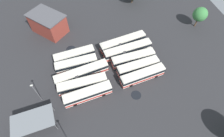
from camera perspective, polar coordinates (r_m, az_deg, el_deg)
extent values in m
plane|color=#28282B|center=(51.10, -1.50, -0.16)|extent=(96.62, 96.62, 0.00)
cube|color=silver|center=(45.18, -7.94, -8.28)|extent=(12.65, 4.41, 2.96)
cube|color=beige|center=(43.83, -8.17, -7.34)|extent=(12.13, 4.14, 0.14)
cube|color=black|center=(44.77, -8.01, -8.00)|extent=(12.72, 4.45, 0.95)
cube|color=red|center=(45.91, -7.83, -8.76)|extent=(12.72, 4.45, 0.59)
cube|color=black|center=(45.34, -0.48, -5.51)|extent=(0.38, 1.97, 1.09)
cylinder|color=black|center=(47.13, -3.66, -6.44)|extent=(1.04, 0.46, 1.00)
cylinder|color=black|center=(46.11, -2.75, -8.70)|extent=(1.04, 0.46, 1.00)
cylinder|color=black|center=(46.86, -12.71, -9.27)|extent=(1.04, 0.46, 1.00)
cylinder|color=black|center=(45.82, -12.05, -11.62)|extent=(1.04, 0.46, 1.00)
cube|color=silver|center=(46.84, -9.66, -5.06)|extent=(13.12, 3.52, 2.96)
cube|color=beige|center=(45.54, -9.92, -4.06)|extent=(12.59, 3.28, 0.14)
cube|color=black|center=(46.44, -9.74, -4.76)|extent=(13.19, 3.56, 0.95)
cube|color=red|center=(47.55, -9.52, -5.57)|extent=(13.19, 3.56, 0.59)
cube|color=black|center=(46.71, -1.98, -2.80)|extent=(0.23, 1.98, 1.09)
cylinder|color=black|center=(48.63, -5.08, -3.63)|extent=(1.02, 0.38, 1.00)
cylinder|color=black|center=(47.48, -4.44, -5.81)|extent=(1.02, 0.38, 1.00)
cylinder|color=black|center=(48.75, -14.33, -5.83)|extent=(1.02, 0.38, 1.00)
cylinder|color=black|center=(47.60, -13.95, -8.07)|extent=(1.02, 0.38, 1.00)
cube|color=silver|center=(48.80, -9.91, -1.51)|extent=(15.18, 5.53, 2.96)
cube|color=beige|center=(47.55, -10.17, -0.45)|extent=(14.55, 5.22, 0.14)
cube|color=black|center=(48.42, -9.99, -1.19)|extent=(15.26, 5.59, 0.95)
cube|color=red|center=(49.48, -9.78, -2.05)|extent=(15.26, 5.59, 0.59)
cube|color=black|center=(49.43, -1.77, 1.77)|extent=(0.48, 1.95, 1.09)
cube|color=#47474C|center=(48.72, -11.74, -2.15)|extent=(1.40, 2.61, 2.84)
cylinder|color=black|center=(51.01, -5.18, 0.36)|extent=(1.04, 0.50, 1.00)
cylinder|color=black|center=(49.76, -4.26, -1.53)|extent=(1.04, 0.50, 1.00)
cylinder|color=black|center=(50.39, -15.09, -3.12)|extent=(1.04, 0.50, 1.00)
cylinder|color=black|center=(49.13, -14.43, -5.13)|extent=(1.04, 0.50, 1.00)
cube|color=silver|center=(51.00, -11.60, 1.49)|extent=(12.06, 3.63, 2.96)
cube|color=beige|center=(49.80, -11.89, 2.57)|extent=(11.57, 3.39, 0.14)
cube|color=black|center=(50.63, -11.69, 1.81)|extent=(12.13, 3.67, 0.95)
cube|color=red|center=(51.65, -11.45, 0.93)|extent=(12.13, 3.67, 0.59)
cube|color=black|center=(50.84, -5.18, 3.52)|extent=(0.26, 1.98, 1.09)
cylinder|color=black|center=(52.79, -7.72, 2.54)|extent=(1.03, 0.40, 1.00)
cylinder|color=black|center=(51.42, -7.15, 0.69)|extent=(1.03, 0.40, 1.00)
cylinder|color=black|center=(52.86, -15.47, 0.57)|extent=(1.03, 0.40, 1.00)
cylinder|color=black|center=(51.49, -15.11, -1.33)|extent=(1.03, 0.40, 1.00)
cube|color=silver|center=(53.18, -12.19, 4.25)|extent=(12.17, 4.22, 2.96)
cube|color=beige|center=(52.03, -12.48, 5.35)|extent=(11.67, 3.96, 0.14)
cube|color=black|center=(52.83, -12.28, 4.58)|extent=(12.24, 4.27, 0.95)
cube|color=red|center=(53.80, -12.04, 3.69)|extent=(12.24, 4.27, 0.59)
cube|color=black|center=(53.24, -6.07, 6.46)|extent=(0.36, 1.97, 1.09)
cylinder|color=black|center=(55.09, -8.52, 5.31)|extent=(1.03, 0.45, 1.00)
cylinder|color=black|center=(53.64, -7.88, 3.64)|extent=(1.03, 0.45, 1.00)
cylinder|color=black|center=(54.91, -15.94, 3.12)|extent=(1.03, 0.45, 1.00)
cylinder|color=black|center=(53.45, -15.49, 1.39)|extent=(1.03, 0.45, 1.00)
cube|color=silver|center=(48.40, 10.02, -2.23)|extent=(12.91, 4.63, 2.96)
cube|color=beige|center=(47.14, 10.29, -1.19)|extent=(12.38, 4.35, 0.14)
cube|color=black|center=(48.01, 10.10, -1.92)|extent=(12.98, 4.68, 0.95)
cube|color=red|center=(49.08, 9.88, -2.77)|extent=(12.98, 4.68, 0.59)
cube|color=black|center=(50.62, 16.41, 0.43)|extent=(0.41, 1.97, 1.09)
cylinder|color=black|center=(51.47, 13.07, -0.67)|extent=(1.04, 0.47, 1.00)
cylinder|color=black|center=(50.54, 14.31, -2.58)|extent=(1.04, 0.47, 1.00)
cylinder|color=black|center=(48.69, 5.14, -3.52)|extent=(1.04, 0.47, 1.00)
cylinder|color=black|center=(47.71, 6.27, -5.61)|extent=(1.04, 0.47, 1.00)
cube|color=silver|center=(49.94, 8.50, 0.63)|extent=(12.41, 4.16, 2.96)
cube|color=beige|center=(48.71, 8.72, 1.72)|extent=(11.90, 3.90, 0.14)
cube|color=black|center=(49.56, 8.57, 0.96)|extent=(12.48, 4.20, 0.95)
cube|color=red|center=(50.60, 8.39, 0.08)|extent=(12.48, 4.20, 0.59)
cube|color=black|center=(51.90, 14.66, 2.86)|extent=(0.35, 1.97, 1.09)
cylinder|color=black|center=(52.89, 11.51, 1.85)|extent=(1.03, 0.44, 1.00)
cylinder|color=black|center=(51.82, 12.61, 0.01)|extent=(1.03, 0.44, 1.00)
cylinder|color=black|center=(50.39, 3.93, -0.46)|extent=(1.03, 0.44, 1.00)
cylinder|color=black|center=(49.27, 4.92, -2.44)|extent=(1.03, 0.44, 1.00)
cube|color=silver|center=(51.65, 6.96, 3.38)|extent=(13.07, 3.83, 2.96)
cube|color=beige|center=(50.47, 7.14, 4.49)|extent=(12.54, 3.58, 0.14)
cube|color=black|center=(51.29, 7.01, 3.71)|extent=(13.14, 3.87, 0.95)
cube|color=red|center=(52.29, 6.87, 2.80)|extent=(13.14, 3.87, 0.59)
cube|color=black|center=(53.59, 13.42, 5.36)|extent=(0.28, 1.98, 1.09)
cylinder|color=black|center=(54.60, 10.26, 4.37)|extent=(1.03, 0.41, 1.00)
cylinder|color=black|center=(53.41, 11.23, 2.62)|extent=(1.03, 0.41, 1.00)
cylinder|color=black|center=(52.20, 2.32, 2.35)|extent=(1.03, 0.41, 1.00)
cylinder|color=black|center=(50.95, 3.15, 0.48)|extent=(1.03, 0.41, 1.00)
cube|color=silver|center=(53.65, 5.17, 6.13)|extent=(15.20, 4.83, 2.96)
cube|color=beige|center=(52.51, 5.30, 7.26)|extent=(14.58, 4.54, 0.14)
cube|color=black|center=(53.30, 5.21, 6.47)|extent=(15.28, 4.88, 0.95)
cube|color=red|center=(54.27, 5.11, 5.55)|extent=(15.28, 4.88, 0.59)
cube|color=black|center=(56.14, 12.29, 8.47)|extent=(0.38, 1.97, 1.09)
cube|color=#47474C|center=(53.14, 3.55, 5.67)|extent=(1.29, 2.58, 2.84)
cylinder|color=black|center=(56.89, 8.91, 7.26)|extent=(1.04, 0.46, 1.00)
cylinder|color=black|center=(55.64, 9.93, 5.67)|extent=(1.04, 0.46, 1.00)
cylinder|color=black|center=(53.97, 0.07, 4.74)|extent=(1.04, 0.46, 1.00)
cylinder|color=black|center=(52.65, 0.95, 3.02)|extent=(1.04, 0.46, 1.00)
cube|color=silver|center=(55.77, 3.61, 8.63)|extent=(15.18, 5.54, 2.96)
cube|color=beige|center=(54.68, 3.69, 9.77)|extent=(14.55, 5.22, 0.14)
cube|color=black|center=(55.44, 3.63, 8.97)|extent=(15.26, 5.59, 0.95)
cube|color=red|center=(56.37, 3.57, 8.04)|extent=(15.26, 5.59, 0.59)
cube|color=black|center=(58.38, 10.40, 11.04)|extent=(0.48, 1.95, 1.09)
cube|color=#47474C|center=(55.23, 2.06, 8.14)|extent=(1.40, 2.61, 2.84)
cylinder|color=black|center=(59.08, 7.17, 9.72)|extent=(1.04, 0.50, 1.00)
cylinder|color=black|center=(57.77, 8.22, 8.29)|extent=(1.04, 0.50, 1.00)
cylinder|color=black|center=(56.00, -1.27, 7.09)|extent=(1.04, 0.50, 1.00)
cylinder|color=black|center=(54.62, -0.34, 5.52)|extent=(1.04, 0.50, 1.00)
cube|color=maroon|center=(63.70, -20.19, 13.63)|extent=(12.83, 12.83, 6.37)
cube|color=#4C4C51|center=(61.73, -21.10, 15.96)|extent=(13.60, 13.60, 0.36)
cube|color=black|center=(68.76, -22.90, 13.66)|extent=(1.31, 1.32, 2.20)
cube|color=slate|center=(43.95, -24.76, -15.33)|extent=(10.07, 6.78, 0.20)
cylinder|color=#59595B|center=(45.60, -18.95, -12.13)|extent=(0.20, 0.20, 3.38)
cylinder|color=#59595B|center=(43.59, -17.95, -17.75)|extent=(0.20, 0.20, 3.38)
cylinder|color=#59595B|center=(47.88, -29.35, -14.58)|extent=(0.20, 0.20, 3.38)
cylinder|color=slate|center=(46.45, -23.37, -7.53)|extent=(0.16, 0.16, 7.31)
cube|color=silver|center=(43.38, -25.00, -5.08)|extent=(0.56, 0.28, 0.20)
cylinder|color=brown|center=(69.78, 25.93, 13.41)|extent=(0.44, 0.44, 2.96)
sphere|color=#387A3D|center=(67.83, 27.02, 15.59)|extent=(4.77, 4.77, 4.77)
cylinder|color=brown|center=(75.44, 6.62, 21.47)|extent=(0.44, 0.44, 2.27)
cylinder|color=black|center=(57.61, -13.41, 6.25)|extent=(2.97, 2.97, 0.01)
cylinder|color=black|center=(47.04, 7.91, -8.65)|extent=(2.75, 2.75, 0.01)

